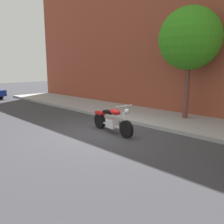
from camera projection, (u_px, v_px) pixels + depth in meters
ground_plane at (102, 132)px, 8.63m from camera, size 60.00×60.00×0.00m
sidewalk at (155, 117)px, 10.92m from camera, size 25.00×3.11×0.14m
building_facade at (180, 21)px, 11.31m from camera, size 25.00×0.50×9.14m
motorcycle at (112, 121)px, 8.52m from camera, size 2.19×0.72×1.10m
street_tree at (190, 39)px, 9.81m from camera, size 2.61×2.61×4.84m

